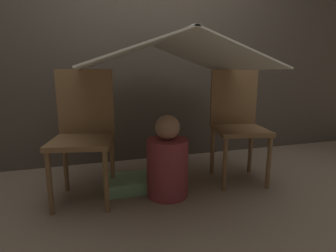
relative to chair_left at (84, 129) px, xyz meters
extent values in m
plane|color=#7A6651|center=(0.63, -0.16, -0.53)|extent=(8.80, 8.80, 0.00)
cube|color=#4C4238|center=(0.63, 0.77, 0.72)|extent=(7.00, 0.05, 2.50)
cylinder|color=brown|center=(-0.23, -0.22, -0.31)|extent=(0.04, 0.04, 0.44)
cylinder|color=brown|center=(0.13, -0.30, -0.31)|extent=(0.04, 0.04, 0.44)
cylinder|color=brown|center=(-0.16, 0.14, -0.31)|extent=(0.04, 0.04, 0.44)
cylinder|color=brown|center=(0.20, 0.06, -0.31)|extent=(0.04, 0.04, 0.44)
cube|color=brown|center=(-0.02, -0.08, -0.07)|extent=(0.50, 0.50, 0.04)
cube|color=brown|center=(0.02, 0.11, 0.19)|extent=(0.42, 0.11, 0.49)
cylinder|color=brown|center=(1.06, -0.23, -0.31)|extent=(0.04, 0.04, 0.44)
cylinder|color=brown|center=(1.42, -0.30, -0.31)|extent=(0.04, 0.04, 0.44)
cylinder|color=brown|center=(1.13, 0.13, -0.31)|extent=(0.04, 0.04, 0.44)
cylinder|color=brown|center=(1.49, 0.07, -0.31)|extent=(0.04, 0.04, 0.44)
cube|color=brown|center=(1.27, -0.08, -0.07)|extent=(0.49, 0.49, 0.04)
cube|color=brown|center=(1.31, 0.11, 0.19)|extent=(0.42, 0.11, 0.49)
cube|color=silver|center=(0.31, -0.08, 0.55)|extent=(0.65, 1.11, 0.24)
cube|color=silver|center=(0.95, -0.08, 0.55)|extent=(0.65, 1.11, 0.24)
cube|color=silver|center=(0.63, -0.08, 0.66)|extent=(0.04, 1.11, 0.01)
cylinder|color=maroon|center=(0.60, -0.17, -0.31)|extent=(0.32, 0.32, 0.45)
sphere|color=#9E7556|center=(0.60, -0.17, 0.01)|extent=(0.19, 0.19, 0.19)
cube|color=#7FB27F|center=(0.32, 0.02, -0.48)|extent=(0.37, 0.30, 0.10)
camera|label=1|loc=(0.06, -2.00, 0.41)|focal=28.00mm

